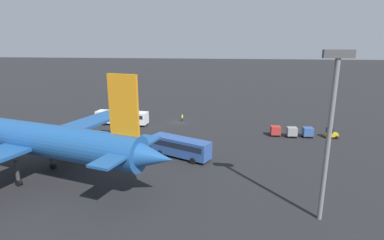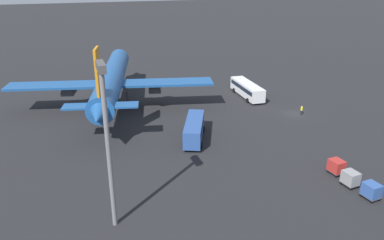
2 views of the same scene
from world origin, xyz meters
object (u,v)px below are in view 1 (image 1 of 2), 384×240
object	(u,v)px
shuttle_bus_near	(122,117)
cargo_cart_blue	(308,132)
baggage_tug	(331,133)
cargo_cart_red	(275,130)
airplane	(25,138)
cargo_cart_grey	(292,132)
shuttle_bus_far	(181,146)
worker_person	(182,118)

from	to	relation	value
shuttle_bus_near	cargo_cart_blue	world-z (taller)	shuttle_bus_near
baggage_tug	cargo_cart_red	size ratio (longest dim) A/B	1.16
airplane	cargo_cart_blue	xyz separation A→B (m)	(-43.48, -24.20, -4.49)
baggage_tug	cargo_cart_grey	world-z (taller)	baggage_tug
shuttle_bus_far	cargo_cart_blue	world-z (taller)	shuttle_bus_far
cargo_cart_red	shuttle_bus_far	bearing A→B (deg)	39.81
airplane	shuttle_bus_near	xyz separation A→B (m)	(-3.02, -28.42, -3.81)
cargo_cart_red	airplane	bearing A→B (deg)	33.11
airplane	baggage_tug	distance (m)	54.11
cargo_cart_blue	cargo_cart_red	world-z (taller)	same
worker_person	shuttle_bus_far	bearing A→B (deg)	99.20
cargo_cart_grey	cargo_cart_red	bearing A→B (deg)	-7.22
shuttle_bus_near	cargo_cart_red	bearing A→B (deg)	176.19
shuttle_bus_far	cargo_cart_red	bearing A→B (deg)	-115.84
shuttle_bus_far	shuttle_bus_near	bearing A→B (deg)	-22.77
baggage_tug	cargo_cart_blue	world-z (taller)	baggage_tug
cargo_cart_blue	cargo_cart_grey	bearing A→B (deg)	6.40
shuttle_bus_near	baggage_tug	xyz separation A→B (m)	(-44.95, 3.83, -0.93)
shuttle_bus_near	worker_person	xyz separation A→B (m)	(-13.32, -4.80, -1.00)
cargo_cart_blue	shuttle_bus_near	bearing A→B (deg)	-5.96
cargo_cart_grey	shuttle_bus_near	bearing A→B (deg)	-6.99
shuttle_bus_far	worker_person	bearing A→B (deg)	-56.44
shuttle_bus_near	shuttle_bus_far	world-z (taller)	shuttle_bus_far
cargo_cart_grey	cargo_cart_red	xyz separation A→B (m)	(3.15, -0.40, 0.00)
airplane	cargo_cart_red	xyz separation A→B (m)	(-37.17, -24.24, -4.49)
airplane	worker_person	bearing A→B (deg)	-102.41
cargo_cart_red	cargo_cart_blue	bearing A→B (deg)	179.59
airplane	cargo_cart_red	world-z (taller)	airplane
shuttle_bus_near	cargo_cart_grey	size ratio (longest dim) A/B	5.74
worker_person	cargo_cart_grey	bearing A→B (deg)	158.64
shuttle_bus_far	worker_person	world-z (taller)	shuttle_bus_far
airplane	shuttle_bus_far	world-z (taller)	airplane
shuttle_bus_near	cargo_cart_red	world-z (taller)	shuttle_bus_near
airplane	worker_person	size ratio (longest dim) A/B	26.17
shuttle_bus_near	worker_person	distance (m)	14.20
airplane	shuttle_bus_near	world-z (taller)	airplane
shuttle_bus_near	cargo_cart_red	distance (m)	34.41
airplane	baggage_tug	xyz separation A→B (m)	(-47.97, -24.60, -4.74)
airplane	shuttle_bus_far	distance (m)	22.77
shuttle_bus_near	cargo_cart_blue	size ratio (longest dim) A/B	5.74
cargo_cart_grey	airplane	bearing A→B (deg)	30.60
worker_person	cargo_cart_blue	xyz separation A→B (m)	(-27.13, 9.02, 0.32)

